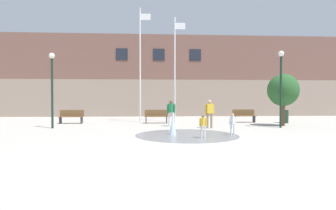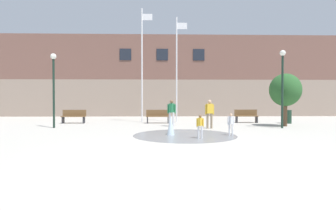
{
  "view_description": "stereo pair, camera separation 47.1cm",
  "coord_description": "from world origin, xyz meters",
  "px_view_note": "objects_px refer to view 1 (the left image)",
  "views": [
    {
      "loc": [
        -0.57,
        -7.72,
        1.6
      ],
      "look_at": [
        0.29,
        7.09,
        1.3
      ],
      "focal_mm": 28.0,
      "sensor_mm": 36.0,
      "label": 1
    },
    {
      "loc": [
        -0.1,
        -7.74,
        1.6
      ],
      "look_at": [
        0.29,
        7.09,
        1.3
      ],
      "focal_mm": 28.0,
      "sensor_mm": 36.0,
      "label": 2
    }
  ],
  "objects_px": {
    "flagpole_right": "(175,66)",
    "park_bench_far_left": "(71,116)",
    "park_bench_near_trashcan": "(244,116)",
    "street_tree_near_building": "(283,90)",
    "teen_by_trashcan": "(209,112)",
    "child_in_fountain": "(203,124)",
    "adult_in_red": "(171,111)",
    "flagpole_left": "(141,62)",
    "lamp_post_left_lane": "(52,80)",
    "trash_can": "(284,116)",
    "lamp_post_right_lane": "(281,78)",
    "park_bench_under_right_flagpole": "(156,116)",
    "child_with_pink_shirt": "(233,122)"
  },
  "relations": [
    {
      "from": "park_bench_near_trashcan",
      "to": "teen_by_trashcan",
      "type": "relative_size",
      "value": 1.01
    },
    {
      "from": "trash_can",
      "to": "park_bench_under_right_flagpole",
      "type": "bearing_deg",
      "value": 177.41
    },
    {
      "from": "park_bench_under_right_flagpole",
      "to": "street_tree_near_building",
      "type": "xyz_separation_m",
      "value": [
        7.69,
        -2.33,
        1.7
      ]
    },
    {
      "from": "flagpole_right",
      "to": "park_bench_near_trashcan",
      "type": "bearing_deg",
      "value": -8.92
    },
    {
      "from": "teen_by_trashcan",
      "to": "flagpole_right",
      "type": "height_order",
      "value": "flagpole_right"
    },
    {
      "from": "park_bench_near_trashcan",
      "to": "child_with_pink_shirt",
      "type": "height_order",
      "value": "child_with_pink_shirt"
    },
    {
      "from": "park_bench_near_trashcan",
      "to": "teen_by_trashcan",
      "type": "height_order",
      "value": "teen_by_trashcan"
    },
    {
      "from": "flagpole_right",
      "to": "park_bench_far_left",
      "type": "bearing_deg",
      "value": -172.61
    },
    {
      "from": "teen_by_trashcan",
      "to": "lamp_post_left_lane",
      "type": "height_order",
      "value": "lamp_post_left_lane"
    },
    {
      "from": "park_bench_near_trashcan",
      "to": "lamp_post_right_lane",
      "type": "xyz_separation_m",
      "value": [
        0.85,
        -3.61,
        2.33
      ]
    },
    {
      "from": "teen_by_trashcan",
      "to": "adult_in_red",
      "type": "relative_size",
      "value": 1.0
    },
    {
      "from": "adult_in_red",
      "to": "trash_can",
      "type": "xyz_separation_m",
      "value": [
        7.91,
        1.85,
        -0.48
      ]
    },
    {
      "from": "lamp_post_left_lane",
      "to": "child_with_pink_shirt",
      "type": "bearing_deg",
      "value": -20.1
    },
    {
      "from": "child_in_fountain",
      "to": "trash_can",
      "type": "relative_size",
      "value": 1.1
    },
    {
      "from": "adult_in_red",
      "to": "lamp_post_right_lane",
      "type": "height_order",
      "value": "lamp_post_right_lane"
    },
    {
      "from": "flagpole_right",
      "to": "trash_can",
      "type": "relative_size",
      "value": 8.37
    },
    {
      "from": "park_bench_under_right_flagpole",
      "to": "teen_by_trashcan",
      "type": "distance_m",
      "value": 4.52
    },
    {
      "from": "teen_by_trashcan",
      "to": "lamp_post_left_lane",
      "type": "relative_size",
      "value": 0.38
    },
    {
      "from": "teen_by_trashcan",
      "to": "lamp_post_left_lane",
      "type": "distance_m",
      "value": 8.97
    },
    {
      "from": "teen_by_trashcan",
      "to": "flagpole_right",
      "type": "distance_m",
      "value": 5.6
    },
    {
      "from": "park_bench_near_trashcan",
      "to": "street_tree_near_building",
      "type": "bearing_deg",
      "value": -59.62
    },
    {
      "from": "street_tree_near_building",
      "to": "lamp_post_left_lane",
      "type": "bearing_deg",
      "value": -177.68
    },
    {
      "from": "park_bench_far_left",
      "to": "lamp_post_left_lane",
      "type": "height_order",
      "value": "lamp_post_left_lane"
    },
    {
      "from": "lamp_post_left_lane",
      "to": "park_bench_far_left",
      "type": "bearing_deg",
      "value": 87.38
    },
    {
      "from": "teen_by_trashcan",
      "to": "street_tree_near_building",
      "type": "distance_m",
      "value": 5.05
    },
    {
      "from": "teen_by_trashcan",
      "to": "flagpole_left",
      "type": "relative_size",
      "value": 0.2
    },
    {
      "from": "park_bench_far_left",
      "to": "street_tree_near_building",
      "type": "height_order",
      "value": "street_tree_near_building"
    },
    {
      "from": "teen_by_trashcan",
      "to": "child_with_pink_shirt",
      "type": "xyz_separation_m",
      "value": [
        0.44,
        -2.83,
        -0.35
      ]
    },
    {
      "from": "flagpole_left",
      "to": "flagpole_right",
      "type": "relative_size",
      "value": 1.08
    },
    {
      "from": "park_bench_near_trashcan",
      "to": "teen_by_trashcan",
      "type": "distance_m",
      "value": 4.93
    },
    {
      "from": "lamp_post_right_lane",
      "to": "street_tree_near_building",
      "type": "bearing_deg",
      "value": 57.47
    },
    {
      "from": "child_with_pink_shirt",
      "to": "flagpole_left",
      "type": "bearing_deg",
      "value": -161.71
    },
    {
      "from": "park_bench_under_right_flagpole",
      "to": "adult_in_red",
      "type": "relative_size",
      "value": 1.01
    },
    {
      "from": "lamp_post_right_lane",
      "to": "trash_can",
      "type": "relative_size",
      "value": 4.86
    },
    {
      "from": "park_bench_near_trashcan",
      "to": "street_tree_near_building",
      "type": "height_order",
      "value": "street_tree_near_building"
    },
    {
      "from": "teen_by_trashcan",
      "to": "child_in_fountain",
      "type": "distance_m",
      "value": 3.85
    },
    {
      "from": "park_bench_under_right_flagpole",
      "to": "child_with_pink_shirt",
      "type": "distance_m",
      "value": 7.1
    },
    {
      "from": "park_bench_near_trashcan",
      "to": "child_in_fountain",
      "type": "distance_m",
      "value": 8.53
    },
    {
      "from": "trash_can",
      "to": "street_tree_near_building",
      "type": "relative_size",
      "value": 0.28
    },
    {
      "from": "child_in_fountain",
      "to": "park_bench_under_right_flagpole",
      "type": "bearing_deg",
      "value": 51.08
    },
    {
      "from": "park_bench_under_right_flagpole",
      "to": "flagpole_right",
      "type": "xyz_separation_m",
      "value": [
        1.38,
        1.0,
        3.53
      ]
    },
    {
      "from": "teen_by_trashcan",
      "to": "trash_can",
      "type": "relative_size",
      "value": 1.77
    },
    {
      "from": "adult_in_red",
      "to": "flagpole_left",
      "type": "xyz_separation_m",
      "value": [
        -1.97,
        3.25,
        3.39
      ]
    },
    {
      "from": "park_bench_far_left",
      "to": "park_bench_near_trashcan",
      "type": "relative_size",
      "value": 1.0
    },
    {
      "from": "adult_in_red",
      "to": "trash_can",
      "type": "height_order",
      "value": "adult_in_red"
    },
    {
      "from": "flagpole_right",
      "to": "flagpole_left",
      "type": "bearing_deg",
      "value": 180.0
    },
    {
      "from": "child_in_fountain",
      "to": "flagpole_left",
      "type": "xyz_separation_m",
      "value": [
        -2.96,
        8.1,
        3.74
      ]
    },
    {
      "from": "teen_by_trashcan",
      "to": "flagpole_right",
      "type": "xyz_separation_m",
      "value": [
        -1.54,
        4.42,
        3.07
      ]
    },
    {
      "from": "park_bench_near_trashcan",
      "to": "lamp_post_right_lane",
      "type": "relative_size",
      "value": 0.37
    },
    {
      "from": "park_bench_far_left",
      "to": "trash_can",
      "type": "relative_size",
      "value": 1.78
    }
  ]
}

